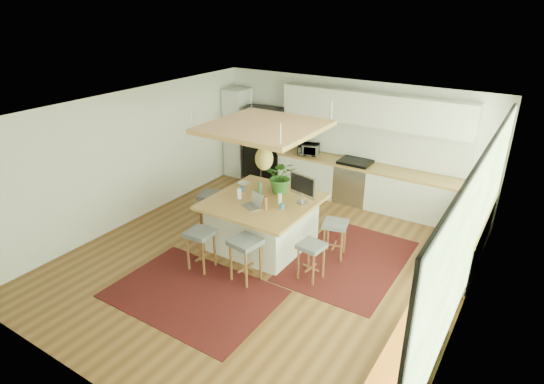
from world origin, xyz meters
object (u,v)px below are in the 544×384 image
Objects in this scene: laptop at (251,201)px; microwave at (309,148)px; stool_near_left at (201,250)px; fridge at (264,145)px; stool_right_front at (311,260)px; island_plant at (281,180)px; monitor at (302,189)px; island at (263,223)px; stool_left_side at (213,213)px; stool_near_right at (246,261)px; stool_right_back at (335,239)px.

microwave reaches higher than laptop.
laptop reaches higher than stool_near_left.
fridge reaches higher than stool_right_front.
stool_near_left is 1.09× the size of island_plant.
fridge is 3.17× the size of monitor.
laptop is (-0.00, -0.34, 0.58)m from island.
stool_near_left is 1.51× the size of microwave.
stool_left_side is at bearing 169.02° from stool_right_front.
island is at bearing 109.84° from stool_near_right.
stool_near_left is 1.89m from stool_right_front.
stool_near_right reaches higher than stool_right_back.
stool_near_left reaches higher than stool_right_back.
monitor reaches higher than island_plant.
stool_left_side reaches higher than stool_right_back.
monitor is (0.66, 0.64, 0.14)m from laptop.
stool_right_front is at bearing -91.67° from stool_right_back.
stool_left_side reaches higher than stool_near_right.
island_plant is at bearing 78.10° from island.
stool_right_front is 0.84× the size of stool_left_side.
island_plant is (-1.21, 0.14, 0.83)m from stool_right_back.
island is at bearing -101.90° from island_plant.
monitor is at bearing 54.01° from stool_near_left.
island is at bearing -77.39° from fridge.
monitor is (2.43, -2.45, 0.26)m from fridge.
stool_right_front is 1.48m from laptop.
island is at bearing -96.66° from microwave.
monitor is at bearing 79.68° from stool_near_right.
stool_near_right is 1.15× the size of stool_right_front.
stool_near_left is 1.23× the size of monitor.
stool_near_right is (0.85, 0.12, 0.00)m from stool_near_left.
stool_right_front is 1.32m from monitor.
laptop is (-1.32, -0.69, 0.70)m from stool_right_back.
fridge is 2.90m from stool_left_side.
island_plant reaches higher than stool_left_side.
island is 2.56× the size of stool_near_left.
island_plant is (0.55, 1.72, 0.83)m from stool_near_left.
island_plant is (-1.19, 1.00, 0.83)m from stool_right_front.
island_plant reaches higher than stool_right_back.
fridge is at bearing 119.39° from stool_near_right.
microwave reaches higher than stool_right_front.
fridge reaches higher than stool_near_left.
laptop reaches higher than stool_right_front.
microwave is at bearing 121.37° from laptop.
laptop is 0.56× the size of island_plant.
microwave is at bearing 127.54° from stool_right_back.
stool_right_back is (0.92, 1.46, 0.00)m from stool_near_right.
island_plant is (1.88, -2.26, 0.26)m from fridge.
stool_near_right is 1.93m from stool_left_side.
stool_left_side is at bearing -172.98° from laptop.
stool_left_side is at bearing 145.62° from stool_near_right.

